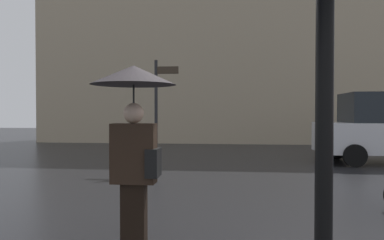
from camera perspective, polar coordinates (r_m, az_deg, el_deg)
pedestrian_with_umbrella at (r=3.58m, az=-9.16°, el=0.97°), size 0.84×0.84×1.89m
street_signpost at (r=8.90m, az=-5.70°, el=2.65°), size 1.08×0.08×2.73m
building_block at (r=18.63m, az=5.84°, el=16.40°), size 18.54×3.02×12.68m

